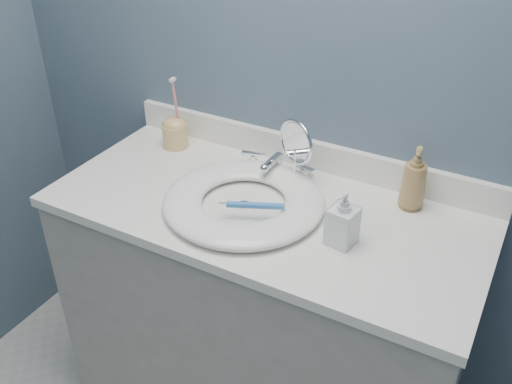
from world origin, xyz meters
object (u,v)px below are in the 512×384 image
Objects in this scene: makeup_mirror at (296,149)px; soap_bottle_clear at (343,218)px; soap_bottle_amber at (414,178)px; toothbrush_holder at (175,131)px.

makeup_mirror reaches higher than soap_bottle_clear.
toothbrush_holder reaches higher than soap_bottle_amber.
soap_bottle_amber is 0.78m from toothbrush_holder.
soap_bottle_amber is (0.34, 0.04, -0.02)m from makeup_mirror.
soap_bottle_amber is at bearing 31.56° from makeup_mirror.
soap_bottle_clear is 0.63× the size of toothbrush_holder.
soap_bottle_amber is 1.20× the size of soap_bottle_clear.
makeup_mirror is 1.12× the size of soap_bottle_amber.
toothbrush_holder is at bearing 170.72° from soap_bottle_clear.
makeup_mirror is at bearing -2.68° from toothbrush_holder.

